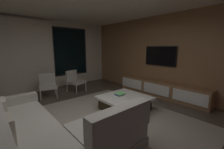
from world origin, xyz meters
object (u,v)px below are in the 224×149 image
coffee_table (125,103)px  media_console (161,89)px  accent_chair_by_curtain (48,84)px  mounted_tv (160,56)px  book_stack_on_coffee_table (120,94)px  accent_chair_near_window (74,80)px  sectional_couch (47,133)px

coffee_table → media_console: size_ratio=0.37×
accent_chair_by_curtain → mounted_tv: mounted_tv is taller
accent_chair_by_curtain → mounted_tv: bearing=-37.2°
book_stack_on_coffee_table → coffee_table: bearing=-93.0°
accent_chair_near_window → mounted_tv: (2.06, -2.29, 0.92)m
sectional_couch → mounted_tv: bearing=5.8°
book_stack_on_coffee_table → mounted_tv: 2.08m
accent_chair_by_curtain → media_console: size_ratio=0.25×
media_console → mounted_tv: mounted_tv is taller
accent_chair_by_curtain → sectional_couch: bearing=-107.8°
sectional_couch → coffee_table: sectional_couch is taller
mounted_tv → accent_chair_near_window: bearing=131.9°
media_console → mounted_tv: size_ratio=2.74×
media_console → book_stack_on_coffee_table: bearing=171.5°
sectional_couch → mounted_tv: size_ratio=2.21×
sectional_couch → book_stack_on_coffee_table: 2.10m
sectional_couch → accent_chair_near_window: bearing=55.6°
sectional_couch → media_console: size_ratio=0.81×
accent_chair_near_window → media_console: bearing=-53.0°
coffee_table → book_stack_on_coffee_table: size_ratio=4.66×
sectional_couch → coffee_table: size_ratio=2.16×
accent_chair_by_curtain → mounted_tv: 3.91m
sectional_couch → coffee_table: (2.04, 0.26, -0.10)m
book_stack_on_coffee_table → media_console: (1.67, -0.25, -0.14)m
media_console → accent_chair_near_window: bearing=127.0°
coffee_table → book_stack_on_coffee_table: bearing=87.0°
book_stack_on_coffee_table → accent_chair_by_curtain: bearing=117.7°
coffee_table → accent_chair_by_curtain: 2.72m
sectional_couch → mounted_tv: (3.90, 0.40, 1.06)m
coffee_table → accent_chair_by_curtain: size_ratio=1.49×
sectional_couch → accent_chair_near_window: (1.84, 2.69, 0.14)m
sectional_couch → book_stack_on_coffee_table: size_ratio=10.03×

